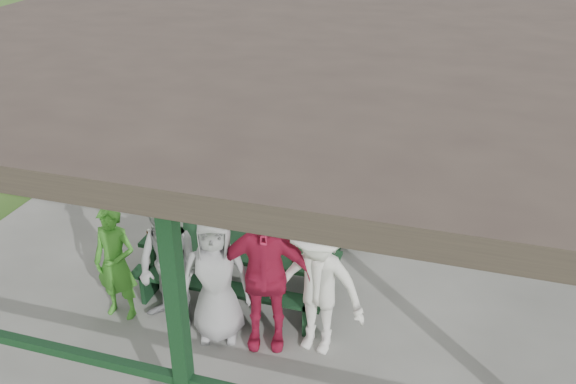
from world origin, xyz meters
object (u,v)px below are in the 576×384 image
(spectator_lblue, at_px, (309,163))
(farm_trailer, at_px, (329,57))
(contestant_grey_mid, at_px, (216,278))
(contestant_red, at_px, (264,276))
(contestant_grey_left, at_px, (169,267))
(spectator_blue, at_px, (261,136))
(spectator_grey, at_px, (419,168))
(picnic_table_far, at_px, (288,197))
(contestant_white_fedora, at_px, (317,285))
(contestant_green, at_px, (116,263))
(picnic_table_near, at_px, (239,261))
(pickup_truck, at_px, (468,86))

(spectator_lblue, bearing_deg, farm_trailer, -94.34)
(contestant_grey_mid, xyz_separation_m, contestant_red, (0.60, 0.05, 0.12))
(farm_trailer, bearing_deg, spectator_lblue, -96.98)
(contestant_grey_left, bearing_deg, spectator_lblue, 94.11)
(contestant_red, height_order, spectator_blue, contestant_red)
(spectator_grey, bearing_deg, farm_trailer, -57.08)
(picnic_table_far, distance_m, spectator_grey, 2.24)
(contestant_red, height_order, farm_trailer, contestant_red)
(contestant_red, height_order, contestant_white_fedora, contestant_red)
(contestant_white_fedora, bearing_deg, spectator_grey, 86.15)
(contestant_green, relative_size, spectator_lblue, 1.05)
(picnic_table_near, height_order, contestant_grey_mid, contestant_grey_mid)
(contestant_green, distance_m, pickup_truck, 10.36)
(contestant_grey_left, xyz_separation_m, spectator_grey, (2.64, 3.87, -0.06))
(contestant_white_fedora, xyz_separation_m, spectator_grey, (0.78, 3.75, -0.09))
(contestant_grey_left, distance_m, contestant_white_fedora, 1.86)
(picnic_table_far, xyz_separation_m, contestant_green, (-1.40, -2.93, 0.34))
(contestant_white_fedora, bearing_deg, contestant_green, -169.47)
(picnic_table_far, bearing_deg, contestant_white_fedora, -66.62)
(contestant_green, height_order, spectator_grey, spectator_grey)
(picnic_table_far, xyz_separation_m, contestant_white_fedora, (1.22, -2.82, 0.46))
(picnic_table_near, xyz_separation_m, contestant_white_fedora, (1.31, -0.82, 0.45))
(picnic_table_far, bearing_deg, pickup_truck, 68.44)
(contestant_white_fedora, distance_m, spectator_lblue, 3.72)
(contestant_red, bearing_deg, spectator_grey, 56.89)
(picnic_table_near, distance_m, contestant_green, 1.63)
(contestant_green, xyz_separation_m, farm_trailer, (0.14, 11.21, -0.26))
(contestant_green, bearing_deg, spectator_blue, 84.62)
(contestant_grey_mid, relative_size, pickup_truck, 0.37)
(contestant_white_fedora, distance_m, pickup_truck, 9.54)
(spectator_lblue, xyz_separation_m, farm_trailer, (-1.42, 7.53, -0.22))
(contestant_green, bearing_deg, contestant_grey_mid, -0.64)
(contestant_grey_left, xyz_separation_m, spectator_blue, (-0.35, 4.47, -0.07))
(contestant_green, bearing_deg, picnic_table_far, 64.29)
(contestant_green, distance_m, spectator_lblue, 3.99)
(contestant_grey_left, relative_size, spectator_blue, 1.09)
(contestant_grey_left, distance_m, spectator_grey, 4.68)
(contestant_white_fedora, distance_m, farm_trailer, 11.37)
(contestant_grey_left, bearing_deg, spectator_blue, 110.93)
(contestant_green, height_order, farm_trailer, contestant_green)
(farm_trailer, bearing_deg, spectator_blue, -105.42)
(spectator_lblue, distance_m, spectator_grey, 1.85)
(contestant_red, height_order, pickup_truck, contestant_red)
(picnic_table_near, xyz_separation_m, contestant_grey_left, (-0.55, -0.94, 0.42))
(contestant_red, bearing_deg, contestant_white_fedora, -5.99)
(contestant_green, relative_size, contestant_red, 0.82)
(contestant_white_fedora, distance_m, spectator_grey, 3.83)
(picnic_table_far, xyz_separation_m, spectator_blue, (-1.00, 1.54, 0.35))
(picnic_table_near, distance_m, contestant_grey_mid, 1.02)
(picnic_table_near, relative_size, picnic_table_far, 1.10)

